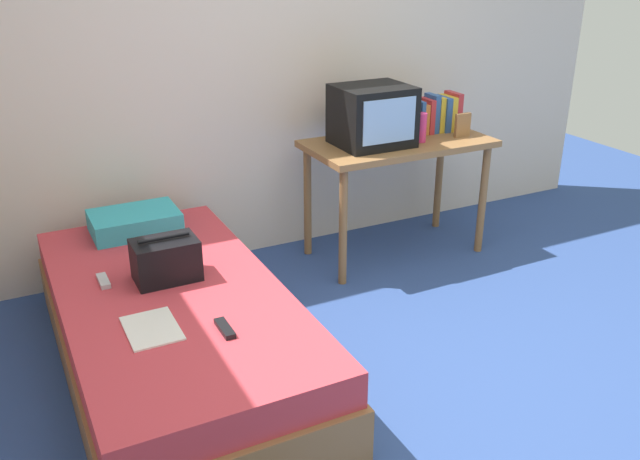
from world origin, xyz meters
TOP-DOWN VIEW (x-y plane):
  - ground_plane at (0.00, 0.00)m, footprint 8.00×8.00m
  - wall_back at (0.00, 2.00)m, footprint 5.20×0.10m
  - bed at (-1.00, 0.82)m, footprint 1.00×2.00m
  - desk at (0.67, 1.50)m, footprint 1.16×0.60m
  - tv at (0.47, 1.49)m, footprint 0.44×0.39m
  - water_bottle at (0.77, 1.42)m, footprint 0.07×0.07m
  - book_row at (1.01, 1.58)m, footprint 0.32×0.17m
  - picture_frame at (1.08, 1.39)m, footprint 0.11×0.02m
  - pillow at (-0.99, 1.58)m, footprint 0.47×0.32m
  - handbag at (-0.98, 0.94)m, footprint 0.30×0.20m
  - magazine at (-1.16, 0.52)m, footprint 0.21×0.29m
  - remote_dark at (-0.89, 0.37)m, footprint 0.04×0.16m
  - remote_silver at (-1.26, 1.03)m, footprint 0.04×0.14m

SIDE VIEW (x-z plane):
  - ground_plane at x=0.00m, z-range 0.00..0.00m
  - bed at x=-1.00m, z-range 0.00..0.43m
  - magazine at x=-1.16m, z-range 0.44..0.45m
  - remote_dark at x=-0.89m, z-range 0.44..0.46m
  - remote_silver at x=-1.26m, z-range 0.44..0.46m
  - pillow at x=-0.99m, z-range 0.44..0.55m
  - handbag at x=-0.98m, z-range 0.43..0.65m
  - desk at x=0.67m, z-range 0.28..1.05m
  - picture_frame at x=1.08m, z-range 0.77..0.92m
  - water_bottle at x=0.77m, z-range 0.77..0.95m
  - book_row at x=1.01m, z-range 0.76..1.01m
  - tv at x=0.47m, z-range 0.77..1.13m
  - wall_back at x=0.00m, z-range 0.00..2.60m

